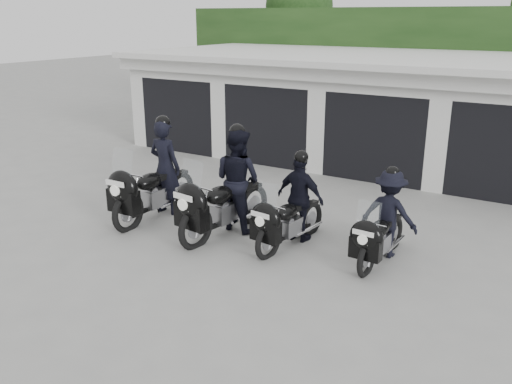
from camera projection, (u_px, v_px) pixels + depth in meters
The scene contains 7 objects.
ground at pixel (259, 261), 9.32m from camera, with size 80.00×80.00×0.00m, color gray.
garage_block at pixel (405, 111), 15.42m from camera, with size 16.40×6.80×2.96m.
background_vegetation at pixel (461, 53), 18.76m from camera, with size 20.00×3.90×5.80m.
police_bike_a at pixel (155, 178), 11.10m from camera, with size 0.74×2.48×2.16m.
police_bike_b at pixel (230, 187), 10.33m from camera, with size 1.09×2.48×2.17m.
police_bike_c at pixel (295, 204), 9.84m from camera, with size 1.03×2.05×1.79m.
police_bike_d at pixel (386, 220), 9.22m from camera, with size 1.03×1.93×1.68m.
Camera 1 is at (4.37, -7.28, 4.03)m, focal length 38.00 mm.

